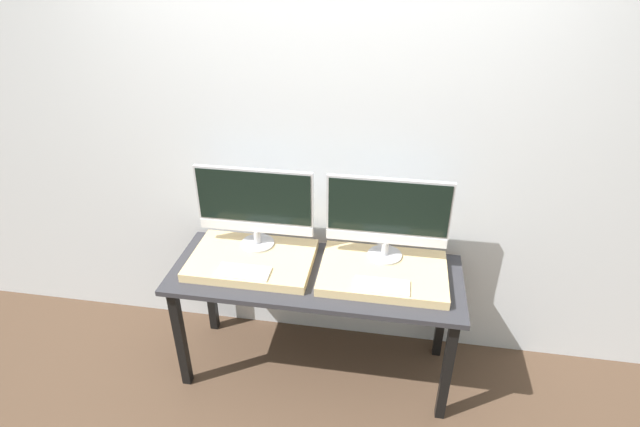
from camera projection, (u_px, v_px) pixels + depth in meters
The scene contains 9 objects.
ground_plane at pixel (307, 406), 2.84m from camera, with size 12.00×12.00×0.00m, color #4C3828.
wall_back at pixel (326, 149), 2.76m from camera, with size 8.00×0.04×2.60m.
workbench at pixel (316, 285), 2.77m from camera, with size 1.60×0.60×0.72m.
wooden_riser_left at pixel (252, 260), 2.79m from camera, with size 0.68×0.46×0.05m.
monitor_left at pixel (255, 204), 2.75m from camera, with size 0.66×0.19×0.48m.
keyboard_left at pixel (243, 272), 2.64m from camera, with size 0.28×0.12×0.01m.
wooden_riser_right at pixel (383, 273), 2.69m from camera, with size 0.68×0.46×0.05m.
monitor_right at pixel (388, 215), 2.65m from camera, with size 0.66×0.19×0.48m.
keyboard_right at pixel (382, 286), 2.54m from camera, with size 0.28×0.12×0.01m.
Camera 1 is at (0.38, -1.87, 2.36)m, focal length 28.00 mm.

